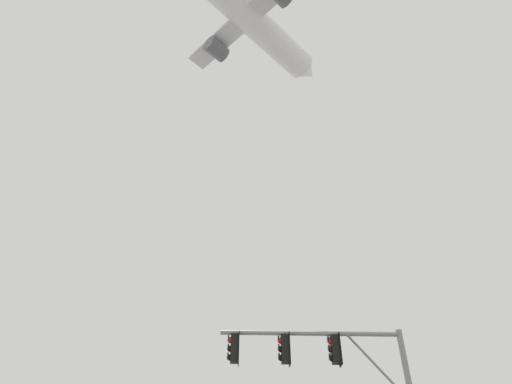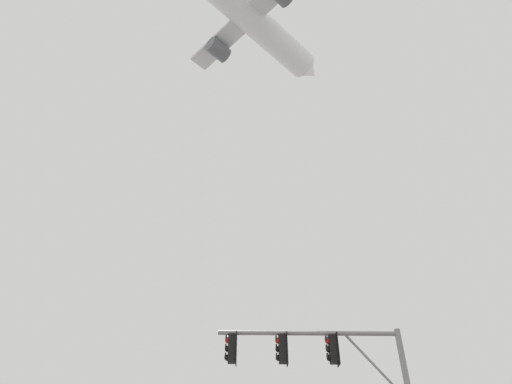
{
  "view_description": "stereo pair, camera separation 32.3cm",
  "coord_description": "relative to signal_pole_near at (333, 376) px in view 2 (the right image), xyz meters",
  "views": [
    {
      "loc": [
        -0.9,
        -5.66,
        1.69
      ],
      "look_at": [
        0.5,
        13.84,
        15.97
      ],
      "focal_mm": 30.49,
      "sensor_mm": 36.0,
      "label": 1
    },
    {
      "loc": [
        -0.58,
        -5.68,
        1.69
      ],
      "look_at": [
        0.5,
        13.84,
        15.97
      ],
      "focal_mm": 30.49,
      "sensor_mm": 36.0,
      "label": 2
    }
  ],
  "objects": [
    {
      "name": "signal_pole_near",
      "position": [
        0.0,
        0.0,
        0.0
      ],
      "size": [
        6.18,
        0.58,
        6.64
      ],
      "color": "gray",
      "rests_on": "ground"
    },
    {
      "name": "airplane",
      "position": [
        -2.34,
        12.67,
        39.96
      ],
      "size": [
        18.42,
        16.85,
        6.06
      ],
      "color": "white"
    }
  ]
}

